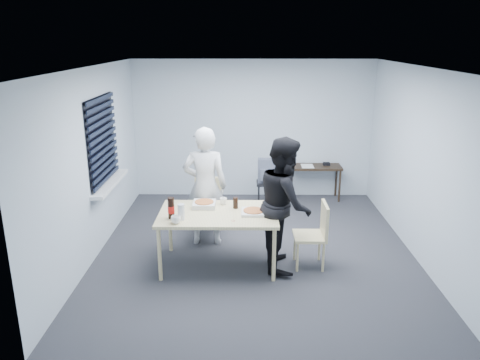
{
  "coord_description": "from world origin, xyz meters",
  "views": [
    {
      "loc": [
        -0.15,
        -6.24,
        2.97
      ],
      "look_at": [
        -0.22,
        0.1,
        1.03
      ],
      "focal_mm": 35.0,
      "sensor_mm": 36.0,
      "label": 1
    }
  ],
  "objects_px": {
    "chair_far": "(208,202)",
    "chair_right": "(316,231)",
    "dining_table": "(218,217)",
    "mug_b": "(223,201)",
    "mug_a": "(176,220)",
    "soda_bottle": "(171,208)",
    "stool": "(266,188)",
    "backpack": "(267,171)",
    "side_table": "(315,170)",
    "person_white": "(205,187)",
    "person_black": "(285,204)"
  },
  "relations": [
    {
      "from": "chair_right",
      "to": "stool",
      "type": "height_order",
      "value": "chair_right"
    },
    {
      "from": "soda_bottle",
      "to": "chair_right",
      "type": "bearing_deg",
      "value": 5.99
    },
    {
      "from": "mug_a",
      "to": "chair_far",
      "type": "bearing_deg",
      "value": 79.23
    },
    {
      "from": "person_white",
      "to": "soda_bottle",
      "type": "height_order",
      "value": "person_white"
    },
    {
      "from": "side_table",
      "to": "person_white",
      "type": "bearing_deg",
      "value": -133.19
    },
    {
      "from": "chair_far",
      "to": "side_table",
      "type": "distance_m",
      "value": 2.53
    },
    {
      "from": "mug_a",
      "to": "soda_bottle",
      "type": "distance_m",
      "value": 0.21
    },
    {
      "from": "person_black",
      "to": "mug_a",
      "type": "height_order",
      "value": "person_black"
    },
    {
      "from": "chair_far",
      "to": "soda_bottle",
      "type": "distance_m",
      "value": 1.41
    },
    {
      "from": "person_black",
      "to": "mug_b",
      "type": "relative_size",
      "value": 17.7
    },
    {
      "from": "dining_table",
      "to": "mug_b",
      "type": "xyz_separation_m",
      "value": [
        0.05,
        0.32,
        0.11
      ]
    },
    {
      "from": "chair_far",
      "to": "mug_a",
      "type": "relative_size",
      "value": 7.24
    },
    {
      "from": "dining_table",
      "to": "mug_a",
      "type": "bearing_deg",
      "value": -142.92
    },
    {
      "from": "chair_far",
      "to": "chair_right",
      "type": "xyz_separation_m",
      "value": [
        1.52,
        -1.11,
        0.0
      ]
    },
    {
      "from": "mug_a",
      "to": "mug_b",
      "type": "height_order",
      "value": "mug_a"
    },
    {
      "from": "dining_table",
      "to": "chair_far",
      "type": "relative_size",
      "value": 1.75
    },
    {
      "from": "mug_b",
      "to": "chair_far",
      "type": "bearing_deg",
      "value": 109.63
    },
    {
      "from": "side_table",
      "to": "mug_b",
      "type": "height_order",
      "value": "mug_b"
    },
    {
      "from": "chair_right",
      "to": "person_black",
      "type": "bearing_deg",
      "value": 176.98
    },
    {
      "from": "mug_b",
      "to": "backpack",
      "type": "bearing_deg",
      "value": 70.37
    },
    {
      "from": "soda_bottle",
      "to": "dining_table",
      "type": "bearing_deg",
      "value": 19.95
    },
    {
      "from": "chair_far",
      "to": "chair_right",
      "type": "height_order",
      "value": "same"
    },
    {
      "from": "mug_b",
      "to": "chair_right",
      "type": "bearing_deg",
      "value": -14.94
    },
    {
      "from": "backpack",
      "to": "side_table",
      "type": "bearing_deg",
      "value": 39.58
    },
    {
      "from": "stool",
      "to": "mug_a",
      "type": "bearing_deg",
      "value": -115.29
    },
    {
      "from": "side_table",
      "to": "mug_b",
      "type": "distance_m",
      "value": 2.94
    },
    {
      "from": "person_white",
      "to": "backpack",
      "type": "bearing_deg",
      "value": -122.67
    },
    {
      "from": "dining_table",
      "to": "side_table",
      "type": "height_order",
      "value": "dining_table"
    },
    {
      "from": "chair_far",
      "to": "stool",
      "type": "xyz_separation_m",
      "value": [
        0.96,
        1.15,
        -0.14
      ]
    },
    {
      "from": "chair_far",
      "to": "mug_a",
      "type": "xyz_separation_m",
      "value": [
        -0.28,
        -1.48,
        0.29
      ]
    },
    {
      "from": "stool",
      "to": "mug_a",
      "type": "height_order",
      "value": "mug_a"
    },
    {
      "from": "side_table",
      "to": "stool",
      "type": "distance_m",
      "value": 1.09
    },
    {
      "from": "chair_far",
      "to": "backpack",
      "type": "distance_m",
      "value": 1.5
    },
    {
      "from": "person_black",
      "to": "mug_b",
      "type": "bearing_deg",
      "value": 69.32
    },
    {
      "from": "chair_right",
      "to": "mug_a",
      "type": "bearing_deg",
      "value": -168.52
    },
    {
      "from": "person_white",
      "to": "stool",
      "type": "relative_size",
      "value": 3.64
    },
    {
      "from": "person_white",
      "to": "chair_right",
      "type": "bearing_deg",
      "value": 154.15
    },
    {
      "from": "dining_table",
      "to": "chair_far",
      "type": "height_order",
      "value": "chair_far"
    },
    {
      "from": "dining_table",
      "to": "chair_right",
      "type": "relative_size",
      "value": 1.75
    },
    {
      "from": "person_white",
      "to": "backpack",
      "type": "distance_m",
      "value": 1.8
    },
    {
      "from": "dining_table",
      "to": "stool",
      "type": "distance_m",
      "value": 2.39
    },
    {
      "from": "person_black",
      "to": "mug_a",
      "type": "bearing_deg",
      "value": 105.74
    },
    {
      "from": "stool",
      "to": "backpack",
      "type": "distance_m",
      "value": 0.32
    },
    {
      "from": "chair_right",
      "to": "soda_bottle",
      "type": "height_order",
      "value": "soda_bottle"
    },
    {
      "from": "mug_a",
      "to": "backpack",
      "type": "bearing_deg",
      "value": 64.6
    },
    {
      "from": "person_black",
      "to": "mug_a",
      "type": "xyz_separation_m",
      "value": [
        -1.38,
        -0.39,
        -0.08
      ]
    },
    {
      "from": "person_black",
      "to": "mug_b",
      "type": "distance_m",
      "value": 0.88
    },
    {
      "from": "person_white",
      "to": "stool",
      "type": "height_order",
      "value": "person_white"
    },
    {
      "from": "dining_table",
      "to": "chair_right",
      "type": "height_order",
      "value": "chair_right"
    },
    {
      "from": "chair_far",
      "to": "person_black",
      "type": "bearing_deg",
      "value": -44.72
    }
  ]
}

